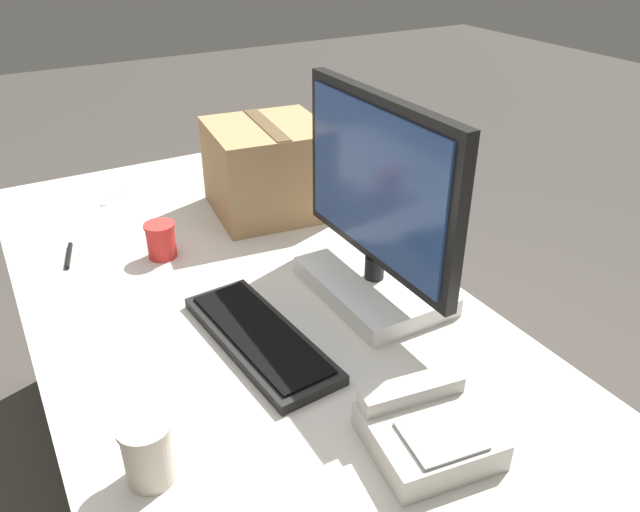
% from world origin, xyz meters
% --- Properties ---
extents(ground_plane, '(12.00, 12.00, 0.00)m').
position_xyz_m(ground_plane, '(0.00, 0.00, 0.00)').
color(ground_plane, '#47423D').
extents(office_desk, '(1.80, 0.90, 0.75)m').
position_xyz_m(office_desk, '(0.00, 0.00, 0.37)').
color(office_desk, beige).
rests_on(office_desk, ground_plane).
extents(monitor, '(0.51, 0.23, 0.45)m').
position_xyz_m(monitor, '(0.17, 0.26, 0.93)').
color(monitor, white).
rests_on(monitor, office_desk).
extents(keyboard, '(0.42, 0.18, 0.03)m').
position_xyz_m(keyboard, '(0.20, -0.04, 0.76)').
color(keyboard, black).
rests_on(keyboard, office_desk).
extents(desk_phone, '(0.21, 0.21, 0.08)m').
position_xyz_m(desk_phone, '(0.58, 0.08, 0.78)').
color(desk_phone, beige).
rests_on(desk_phone, office_desk).
extents(paper_cup_left, '(0.08, 0.08, 0.09)m').
position_xyz_m(paper_cup_left, '(-0.24, -0.10, 0.79)').
color(paper_cup_left, red).
rests_on(paper_cup_left, office_desk).
extents(paper_cup_right, '(0.08, 0.08, 0.11)m').
position_xyz_m(paper_cup_right, '(0.43, -0.33, 0.80)').
color(paper_cup_right, beige).
rests_on(paper_cup_right, office_desk).
extents(spoon, '(0.10, 0.12, 0.00)m').
position_xyz_m(spoon, '(-0.65, -0.13, 0.75)').
color(spoon, silver).
rests_on(spoon, office_desk).
extents(cardboard_box, '(0.34, 0.34, 0.25)m').
position_xyz_m(cardboard_box, '(-0.36, 0.25, 0.87)').
color(cardboard_box, tan).
rests_on(cardboard_box, office_desk).
extents(pen_marker, '(0.12, 0.04, 0.01)m').
position_xyz_m(pen_marker, '(-0.35, -0.31, 0.75)').
color(pen_marker, black).
rests_on(pen_marker, office_desk).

